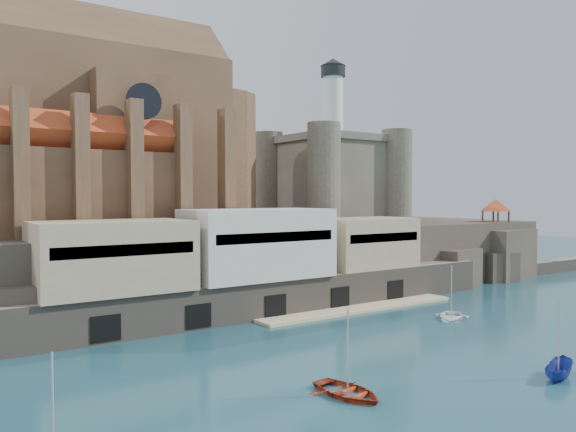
# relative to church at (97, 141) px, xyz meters

# --- Properties ---
(ground) EXTENTS (300.00, 300.00, 0.00)m
(ground) POSITION_rel_church_xyz_m (24.13, -41.85, -22.13)
(ground) COLOR #17404E
(ground) RESTS_ON ground
(promontory) EXTENTS (100.00, 36.00, 10.00)m
(promontory) POSITION_rel_church_xyz_m (23.94, -2.48, -17.20)
(promontory) COLOR #2B2620
(promontory) RESTS_ON ground
(quay) EXTENTS (70.00, 12.00, 13.05)m
(quay) POSITION_rel_church_xyz_m (13.94, -18.78, -16.06)
(quay) COLOR #6D6457
(quay) RESTS_ON ground
(church) EXTENTS (47.00, 25.93, 30.51)m
(church) POSITION_rel_church_xyz_m (0.00, 0.00, 0.00)
(church) COLOR #4C3523
(church) RESTS_ON promontory
(castle_keep) EXTENTS (21.20, 21.20, 29.30)m
(castle_keep) POSITION_rel_church_xyz_m (40.21, -0.78, -3.81)
(castle_keep) COLOR #4B473B
(castle_keep) RESTS_ON promontory
(rock_outcrop) EXTENTS (14.50, 10.50, 8.70)m
(rock_outcrop) POSITION_rel_church_xyz_m (66.13, -16.01, -18.11)
(rock_outcrop) COLOR #2B2620
(rock_outcrop) RESTS_ON ground
(pavilion) EXTENTS (6.40, 6.40, 5.40)m
(pavilion) POSITION_rel_church_xyz_m (66.13, -15.85, -9.40)
(pavilion) COLOR #4C3523
(pavilion) RESTS_ON rock_outcrop
(breakwater) EXTENTS (40.00, 3.00, 2.40)m
(breakwater) POSITION_rel_church_xyz_m (90.13, -17.85, -22.13)
(breakwater) COLOR #6D6457
(breakwater) RESTS_ON ground
(boat_0) EXTENTS (4.33, 1.59, 5.94)m
(boat_0) POSITION_rel_church_xyz_m (4.35, -46.69, -22.13)
(boat_0) COLOR #9C2E15
(boat_0) RESTS_ON ground
(boat_2) EXTENTS (2.16, 2.13, 4.52)m
(boat_2) POSITION_rel_church_xyz_m (20.80, -53.34, -22.13)
(boat_2) COLOR navy
(boat_2) RESTS_ON ground
(boat_6) EXTENTS (3.41, 4.14, 5.88)m
(boat_6) POSITION_rel_church_xyz_m (31.27, -34.28, -22.13)
(boat_6) COLOR white
(boat_6) RESTS_ON ground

